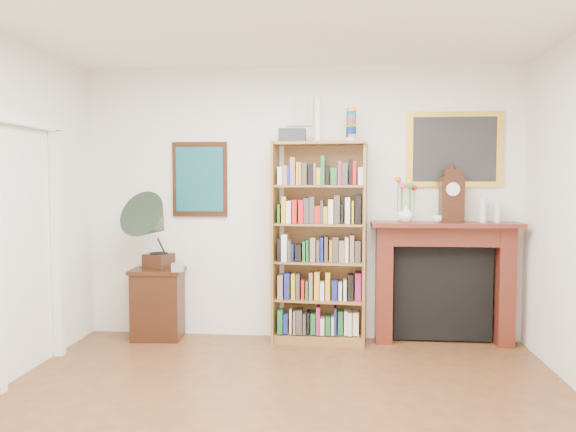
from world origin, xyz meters
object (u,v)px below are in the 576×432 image
(gramophone, at_px, (154,226))
(bottle_left, at_px, (483,210))
(teacup, at_px, (437,219))
(mantel_clock, at_px, (452,197))
(bookshelf, at_px, (320,231))
(cd_stack, at_px, (177,267))
(flower_vase, at_px, (406,213))
(side_cabinet, at_px, (158,304))
(bottle_right, at_px, (497,212))
(fireplace, at_px, (444,272))

(gramophone, bearing_deg, bottle_left, 20.29)
(teacup, distance_m, bottle_left, 0.46)
(bottle_left, bearing_deg, gramophone, -177.50)
(mantel_clock, bearing_deg, bookshelf, 176.40)
(gramophone, xyz_separation_m, bottle_left, (3.28, 0.14, 0.17))
(cd_stack, distance_m, flower_vase, 2.34)
(bookshelf, relative_size, side_cabinet, 3.20)
(flower_vase, bearing_deg, bottle_right, 1.92)
(bookshelf, distance_m, teacup, 1.16)
(bottle_left, relative_size, bottle_right, 1.20)
(mantel_clock, bearing_deg, cd_stack, 178.50)
(bookshelf, relative_size, mantel_clock, 4.46)
(bookshelf, height_order, gramophone, bookshelf)
(gramophone, height_order, mantel_clock, mantel_clock)
(teacup, bearing_deg, bottle_left, 7.61)
(bottle_left, bearing_deg, bottle_right, 2.07)
(bookshelf, xyz_separation_m, fireplace, (1.24, 0.08, -0.40))
(fireplace, relative_size, bottle_left, 6.07)
(mantel_clock, xyz_separation_m, flower_vase, (-0.45, -0.02, -0.17))
(side_cabinet, height_order, teacup, teacup)
(fireplace, height_order, bottle_right, bottle_right)
(bookshelf, distance_m, bottle_right, 1.75)
(fireplace, height_order, flower_vase, flower_vase)
(gramophone, distance_m, cd_stack, 0.49)
(fireplace, bearing_deg, mantel_clock, -31.71)
(bookshelf, distance_m, bottle_left, 1.62)
(side_cabinet, distance_m, bottle_left, 3.42)
(bookshelf, xyz_separation_m, flower_vase, (0.85, 0.02, 0.18))
(fireplace, bearing_deg, side_cabinet, -178.49)
(side_cabinet, bearing_deg, bottle_right, -2.20)
(flower_vase, distance_m, bottle_right, 0.89)
(side_cabinet, xyz_separation_m, flower_vase, (2.52, 0.05, 0.95))
(mantel_clock, bearing_deg, fireplace, 143.29)
(mantel_clock, height_order, bottle_left, mantel_clock)
(fireplace, distance_m, gramophone, 2.96)
(gramophone, relative_size, mantel_clock, 1.54)
(cd_stack, bearing_deg, bottle_right, 3.66)
(mantel_clock, relative_size, bottle_left, 2.17)
(fireplace, relative_size, mantel_clock, 2.79)
(bookshelf, distance_m, side_cabinet, 1.84)
(bottle_left, bearing_deg, flower_vase, -178.10)
(flower_vase, height_order, teacup, flower_vase)
(cd_stack, bearing_deg, fireplace, 4.94)
(cd_stack, xyz_separation_m, teacup, (2.58, 0.14, 0.49))
(cd_stack, relative_size, bottle_left, 0.50)
(cd_stack, height_order, bottle_right, bottle_right)
(fireplace, xyz_separation_m, bottle_right, (0.50, -0.03, 0.60))
(flower_vase, bearing_deg, fireplace, 8.42)
(teacup, relative_size, bottle_left, 0.36)
(bottle_left, bearing_deg, teacup, -172.39)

